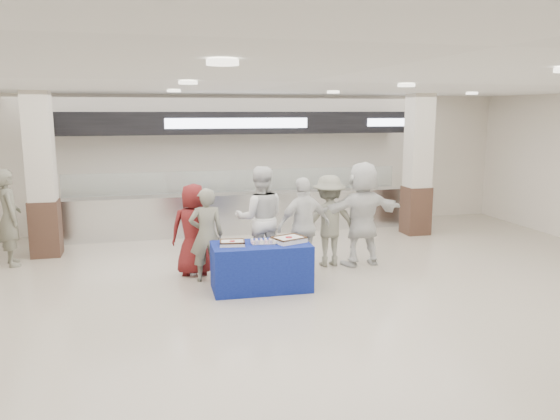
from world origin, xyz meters
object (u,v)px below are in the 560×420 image
object	(u,v)px
sheet_cake_left	(232,242)
civilian_white	(362,214)
soldier_a	(206,235)
chef_tall	(260,218)
civilian_maroon	(194,229)
sheet_cake_right	(289,239)
soldier_b	(329,221)
soldier_bg	(9,217)
cupcake_tray	(264,241)
display_table	(261,267)
chef_short	(304,226)

from	to	relation	value
sheet_cake_left	civilian_white	world-z (taller)	civilian_white
soldier_a	chef_tall	distance (m)	1.12
soldier_a	civilian_maroon	bearing A→B (deg)	-66.79
civilian_white	civilian_maroon	bearing A→B (deg)	-9.03
sheet_cake_left	sheet_cake_right	world-z (taller)	sheet_cake_right
civilian_maroon	chef_tall	world-z (taller)	chef_tall
soldier_b	soldier_bg	size ratio (longest dim) A/B	0.94
civilian_maroon	soldier_b	distance (m)	2.45
soldier_a	chef_tall	xyz separation A→B (m)	(1.01, 0.44, 0.14)
soldier_a	cupcake_tray	bearing A→B (deg)	143.19
sheet_cake_right	civilian_maroon	world-z (taller)	civilian_maroon
soldier_b	sheet_cake_left	bearing A→B (deg)	27.07
display_table	sheet_cake_right	size ratio (longest dim) A/B	2.68
sheet_cake_left	civilian_maroon	distance (m)	1.17
soldier_b	civilian_white	world-z (taller)	civilian_white
civilian_maroon	soldier_b	world-z (taller)	soldier_b
chef_tall	chef_short	size ratio (longest dim) A/B	1.09
display_table	soldier_a	distance (m)	1.11
display_table	sheet_cake_left	size ratio (longest dim) A/B	3.64
soldier_a	civilian_white	bearing A→B (deg)	-173.79
civilian_maroon	chef_short	distance (m)	1.91
chef_tall	sheet_cake_right	bearing A→B (deg)	109.26
sheet_cake_left	cupcake_tray	distance (m)	0.50
chef_short	soldier_bg	world-z (taller)	soldier_bg
soldier_a	chef_tall	bearing A→B (deg)	-155.73
cupcake_tray	chef_short	xyz separation A→B (m)	(0.85, 0.61, 0.07)
soldier_b	civilian_maroon	bearing A→B (deg)	-1.41
display_table	chef_short	distance (m)	1.20
chef_short	display_table	bearing A→B (deg)	23.82
sheet_cake_left	chef_tall	size ratio (longest dim) A/B	0.23
sheet_cake_left	soldier_bg	size ratio (longest dim) A/B	0.24
chef_tall	display_table	bearing A→B (deg)	86.01
cupcake_tray	soldier_b	world-z (taller)	soldier_b
cupcake_tray	soldier_a	xyz separation A→B (m)	(-0.83, 0.64, 0.01)
soldier_a	soldier_b	world-z (taller)	soldier_b
chef_tall	soldier_bg	bearing A→B (deg)	-9.90
sheet_cake_right	chef_tall	distance (m)	1.14
display_table	soldier_bg	world-z (taller)	soldier_bg
display_table	cupcake_tray	distance (m)	0.41
civilian_maroon	soldier_a	world-z (taller)	civilian_maroon
soldier_a	soldier_b	xyz separation A→B (m)	(2.28, 0.39, 0.05)
sheet_cake_left	sheet_cake_right	xyz separation A→B (m)	(0.91, -0.02, 0.01)
cupcake_tray	soldier_b	xyz separation A→B (m)	(1.45, 1.03, 0.06)
chef_short	soldier_bg	size ratio (longest dim) A/B	0.95
chef_tall	soldier_b	size ratio (longest dim) A/B	1.11
civilian_maroon	soldier_b	bearing A→B (deg)	-171.10
sheet_cake_left	soldier_b	xyz separation A→B (m)	(1.95, 1.03, 0.05)
soldier_b	soldier_a	bearing A→B (deg)	8.77
display_table	cupcake_tray	world-z (taller)	cupcake_tray
sheet_cake_left	soldier_bg	xyz separation A→B (m)	(-3.72, 2.49, 0.10)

